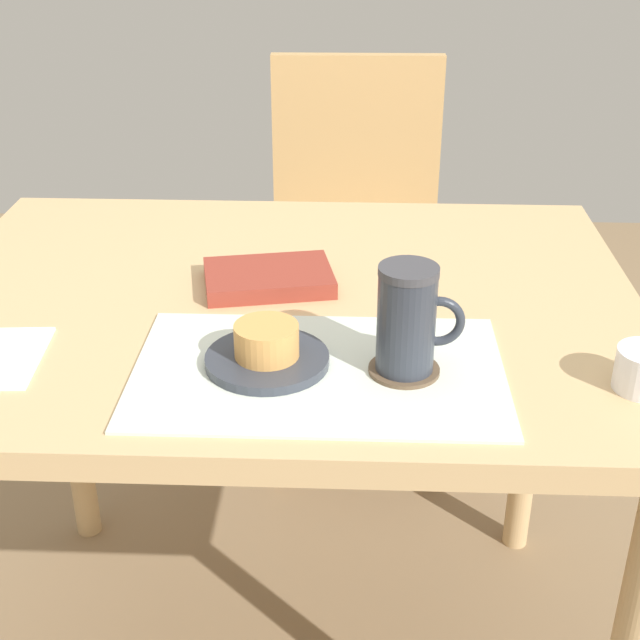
# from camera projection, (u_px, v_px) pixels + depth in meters

# --- Properties ---
(dining_table) EXTENTS (1.01, 0.77, 0.72)m
(dining_table) POSITION_uv_depth(u_px,v_px,m) (282.00, 350.00, 1.29)
(dining_table) COLOR tan
(dining_table) RESTS_ON ground_plane
(wooden_chair) EXTENTS (0.43, 0.43, 0.89)m
(wooden_chair) POSITION_uv_depth(u_px,v_px,m) (355.00, 243.00, 2.04)
(wooden_chair) COLOR tan
(wooden_chair) RESTS_ON ground_plane
(placemat) EXTENTS (0.44, 0.28, 0.00)m
(placemat) POSITION_uv_depth(u_px,v_px,m) (319.00, 371.00, 1.06)
(placemat) COLOR silver
(placemat) RESTS_ON dining_table
(pastry_plate) EXTENTS (0.15, 0.15, 0.01)m
(pastry_plate) POSITION_uv_depth(u_px,v_px,m) (267.00, 360.00, 1.07)
(pastry_plate) COLOR #333842
(pastry_plate) RESTS_ON placemat
(pastry) EXTENTS (0.08, 0.08, 0.04)m
(pastry) POSITION_uv_depth(u_px,v_px,m) (267.00, 341.00, 1.06)
(pastry) COLOR tan
(pastry) RESTS_ON pastry_plate
(coffee_coaster) EXTENTS (0.08, 0.08, 0.00)m
(coffee_coaster) POSITION_uv_depth(u_px,v_px,m) (404.00, 370.00, 1.06)
(coffee_coaster) COLOR brown
(coffee_coaster) RESTS_ON placemat
(coffee_mug) EXTENTS (0.10, 0.07, 0.13)m
(coffee_mug) POSITION_uv_depth(u_px,v_px,m) (409.00, 319.00, 1.03)
(coffee_mug) COLOR #2D333D
(coffee_mug) RESTS_ON coffee_coaster
(small_book) EXTENTS (0.20, 0.16, 0.02)m
(small_book) POSITION_uv_depth(u_px,v_px,m) (269.00, 278.00, 1.27)
(small_book) COLOR maroon
(small_book) RESTS_ON dining_table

